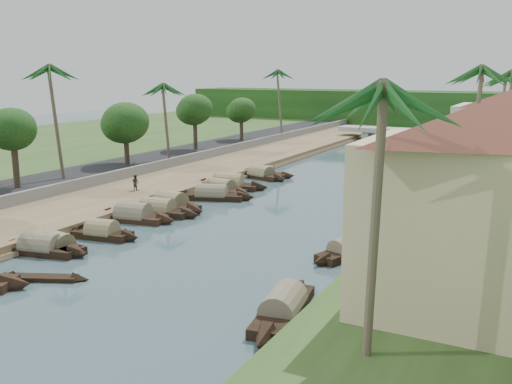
% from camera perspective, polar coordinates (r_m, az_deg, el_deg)
% --- Properties ---
extents(ground, '(220.00, 220.00, 0.00)m').
position_cam_1_polar(ground, '(37.54, -7.73, -7.15)').
color(ground, '#3C535A').
rests_on(ground, ground).
extents(left_bank, '(10.00, 180.00, 0.80)m').
position_cam_1_polar(left_bank, '(62.22, -9.21, 0.85)').
color(left_bank, brown).
rests_on(left_bank, ground).
extents(road, '(8.00, 180.00, 1.40)m').
position_cam_1_polar(road, '(67.53, -15.03, 1.72)').
color(road, black).
rests_on(road, ground).
extents(retaining_wall, '(0.40, 180.00, 1.10)m').
position_cam_1_polar(retaining_wall, '(64.62, -12.24, 2.00)').
color(retaining_wall, slate).
rests_on(retaining_wall, left_bank).
extents(treeline, '(120.00, 14.00, 8.00)m').
position_cam_1_polar(treeline, '(130.76, 18.53, 7.74)').
color(treeline, '#12360E').
rests_on(treeline, ground).
extents(bridge, '(28.00, 4.00, 2.40)m').
position_cam_1_polar(bridge, '(103.49, 15.92, 5.68)').
color(bridge, gray).
rests_on(bridge, ground).
extents(building_near, '(14.85, 14.85, 10.20)m').
position_cam_1_polar(building_near, '(27.53, 23.36, -1.27)').
color(building_near, '#CEB88A').
rests_on(building_near, right_bank).
extents(sampan_3, '(7.69, 3.01, 2.05)m').
position_cam_1_polar(sampan_3, '(41.75, -20.71, -5.26)').
color(sampan_3, black).
rests_on(sampan_3, ground).
extents(sampan_4, '(6.52, 2.37, 1.87)m').
position_cam_1_polar(sampan_4, '(42.05, -19.23, -5.04)').
color(sampan_4, black).
rests_on(sampan_4, ground).
extents(sampan_5, '(6.46, 2.46, 2.05)m').
position_cam_1_polar(sampan_5, '(44.17, -15.12, -3.97)').
color(sampan_5, black).
rests_on(sampan_5, ground).
extents(sampan_6, '(8.08, 3.06, 2.34)m').
position_cam_1_polar(sampan_6, '(48.54, -12.17, -2.38)').
color(sampan_6, black).
rests_on(sampan_6, ground).
extents(sampan_7, '(8.46, 2.53, 2.22)m').
position_cam_1_polar(sampan_7, '(50.22, -9.82, -1.81)').
color(sampan_7, black).
rests_on(sampan_7, ground).
extents(sampan_8, '(8.16, 3.05, 2.44)m').
position_cam_1_polar(sampan_8, '(52.15, -8.54, -1.25)').
color(sampan_8, black).
rests_on(sampan_8, ground).
extents(sampan_9, '(8.75, 4.45, 2.20)m').
position_cam_1_polar(sampan_9, '(55.61, -4.47, -0.33)').
color(sampan_9, black).
rests_on(sampan_9, ground).
extents(sampan_10, '(7.97, 3.02, 2.16)m').
position_cam_1_polar(sampan_10, '(58.50, -3.53, 0.29)').
color(sampan_10, black).
rests_on(sampan_10, ground).
extents(sampan_11, '(9.15, 3.94, 2.52)m').
position_cam_1_polar(sampan_11, '(60.56, -2.79, 0.71)').
color(sampan_11, black).
rests_on(sampan_11, ground).
extents(sampan_12, '(8.23, 2.80, 1.96)m').
position_cam_1_polar(sampan_12, '(67.41, 0.64, 1.87)').
color(sampan_12, black).
rests_on(sampan_12, ground).
extents(sampan_13, '(8.00, 3.81, 2.16)m').
position_cam_1_polar(sampan_13, '(66.54, 0.48, 1.74)').
color(sampan_13, black).
rests_on(sampan_13, ground).
extents(sampan_14, '(3.02, 9.08, 2.17)m').
position_cam_1_polar(sampan_14, '(29.63, 2.74, -11.53)').
color(sampan_14, black).
rests_on(sampan_14, ground).
extents(sampan_15, '(3.45, 6.90, 1.88)m').
position_cam_1_polar(sampan_15, '(38.95, 8.97, -5.85)').
color(sampan_15, black).
rests_on(sampan_15, ground).
extents(sampan_16, '(1.62, 7.57, 1.89)m').
position_cam_1_polar(sampan_16, '(57.24, 16.17, -0.43)').
color(sampan_16, black).
rests_on(sampan_16, ground).
extents(canoe_1, '(5.55, 3.12, 0.91)m').
position_cam_1_polar(canoe_1, '(36.70, -20.51, -8.11)').
color(canoe_1, black).
rests_on(canoe_1, ground).
extents(canoe_2, '(6.02, 2.83, 0.88)m').
position_cam_1_polar(canoe_2, '(61.32, -1.88, 0.55)').
color(canoe_2, black).
rests_on(canoe_2, ground).
extents(palm_0, '(3.20, 3.20, 12.01)m').
position_cam_1_polar(palm_0, '(21.27, 12.19, 9.49)').
color(palm_0, brown).
rests_on(palm_0, ground).
extents(palm_1, '(3.20, 3.20, 9.58)m').
position_cam_1_polar(palm_1, '(35.79, 20.02, 6.18)').
color(palm_1, brown).
rests_on(palm_1, ground).
extents(palm_2, '(3.20, 3.20, 12.82)m').
position_cam_1_polar(palm_2, '(49.73, 21.38, 11.11)').
color(palm_2, brown).
rests_on(palm_2, ground).
extents(palm_3, '(3.20, 3.20, 12.48)m').
position_cam_1_polar(palm_3, '(66.89, 23.94, 10.64)').
color(palm_3, brown).
rests_on(palm_3, ground).
extents(palm_5, '(3.20, 3.20, 12.81)m').
position_cam_1_polar(palm_5, '(61.45, -19.53, 11.44)').
color(palm_5, brown).
rests_on(palm_5, ground).
extents(palm_6, '(3.20, 3.20, 10.71)m').
position_cam_1_polar(palm_6, '(72.04, -8.97, 10.33)').
color(palm_6, brown).
rests_on(palm_6, ground).
extents(palm_7, '(3.20, 3.20, 11.81)m').
position_cam_1_polar(palm_7, '(82.63, 23.27, 10.31)').
color(palm_7, brown).
rests_on(palm_7, ground).
extents(palm_8, '(3.20, 3.20, 12.43)m').
position_cam_1_polar(palm_8, '(97.41, 2.56, 11.82)').
color(palm_8, brown).
rests_on(palm_8, ground).
extents(tree_2, '(4.40, 4.40, 7.34)m').
position_cam_1_polar(tree_2, '(58.01, -23.17, 5.66)').
color(tree_2, '#483729').
rests_on(tree_2, ground).
extents(tree_3, '(5.44, 5.44, 7.11)m').
position_cam_1_polar(tree_3, '(69.19, -12.93, 6.68)').
color(tree_3, '#483729').
rests_on(tree_3, ground).
extents(tree_4, '(4.83, 4.83, 7.58)m').
position_cam_1_polar(tree_4, '(80.89, -6.15, 8.12)').
color(tree_4, '#483729').
rests_on(tree_4, ground).
extents(tree_5, '(4.40, 4.40, 6.52)m').
position_cam_1_polar(tree_5, '(92.43, -1.48, 8.11)').
color(tree_5, '#483729').
rests_on(tree_5, ground).
extents(person_far, '(0.79, 0.64, 1.54)m').
position_cam_1_polar(person_far, '(57.01, -11.96, 0.93)').
color(person_far, '#323023').
rests_on(person_far, left_bank).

